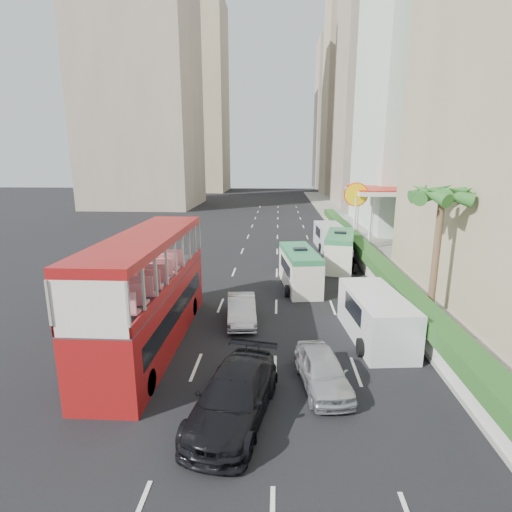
# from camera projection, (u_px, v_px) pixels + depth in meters

# --- Properties ---
(ground_plane) EXTENTS (200.00, 200.00, 0.00)m
(ground_plane) POSITION_uv_depth(u_px,v_px,m) (284.00, 347.00, 17.88)
(ground_plane) COLOR black
(ground_plane) RESTS_ON ground
(double_decker_bus) EXTENTS (2.50, 11.00, 5.06)m
(double_decker_bus) POSITION_uv_depth(u_px,v_px,m) (149.00, 291.00, 17.60)
(double_decker_bus) COLOR maroon
(double_decker_bus) RESTS_ON ground
(car_silver_lane_a) EXTENTS (1.85, 4.15, 1.32)m
(car_silver_lane_a) POSITION_uv_depth(u_px,v_px,m) (242.00, 321.00, 20.68)
(car_silver_lane_a) COLOR #B0B3B7
(car_silver_lane_a) RESTS_ON ground
(car_silver_lane_b) EXTENTS (2.17, 4.11, 1.33)m
(car_silver_lane_b) POSITION_uv_depth(u_px,v_px,m) (322.00, 387.00, 14.75)
(car_silver_lane_b) COLOR #B0B3B7
(car_silver_lane_b) RESTS_ON ground
(car_black) EXTENTS (3.14, 5.64, 1.55)m
(car_black) POSITION_uv_depth(u_px,v_px,m) (234.00, 417.00, 12.98)
(car_black) COLOR black
(car_black) RESTS_ON ground
(van_asset) EXTENTS (2.42, 5.14, 1.42)m
(van_asset) POSITION_uv_depth(u_px,v_px,m) (296.00, 265.00, 31.76)
(van_asset) COLOR silver
(van_asset) RESTS_ON ground
(minibus_near) EXTENTS (2.64, 5.83, 2.49)m
(minibus_near) POSITION_uv_depth(u_px,v_px,m) (300.00, 269.00, 25.92)
(minibus_near) COLOR silver
(minibus_near) RESTS_ON ground
(minibus_far) EXTENTS (3.07, 6.21, 2.64)m
(minibus_far) POSITION_uv_depth(u_px,v_px,m) (340.00, 250.00, 30.94)
(minibus_far) COLOR silver
(minibus_far) RESTS_ON ground
(panel_van_near) EXTENTS (2.68, 5.61, 2.17)m
(panel_van_near) POSITION_uv_depth(u_px,v_px,m) (376.00, 317.00, 18.45)
(panel_van_near) COLOR silver
(panel_van_near) RESTS_ON ground
(panel_van_far) EXTENTS (2.53, 5.59, 2.18)m
(panel_van_far) POSITION_uv_depth(u_px,v_px,m) (329.00, 236.00, 37.68)
(panel_van_far) COLOR silver
(panel_van_far) RESTS_ON ground
(sidewalk) EXTENTS (6.00, 120.00, 0.18)m
(sidewalk) POSITION_uv_depth(u_px,v_px,m) (367.00, 239.00, 41.62)
(sidewalk) COLOR #99968C
(sidewalk) RESTS_ON ground
(kerb_wall) EXTENTS (0.30, 44.00, 1.00)m
(kerb_wall) POSITION_uv_depth(u_px,v_px,m) (362.00, 258.00, 30.96)
(kerb_wall) COLOR silver
(kerb_wall) RESTS_ON sidewalk
(hedge) EXTENTS (1.10, 44.00, 0.70)m
(hedge) POSITION_uv_depth(u_px,v_px,m) (363.00, 248.00, 30.76)
(hedge) COLOR #2D6626
(hedge) RESTS_ON kerb_wall
(palm_tree) EXTENTS (0.36, 0.36, 6.40)m
(palm_tree) POSITION_uv_depth(u_px,v_px,m) (436.00, 255.00, 20.54)
(palm_tree) COLOR brown
(palm_tree) RESTS_ON sidewalk
(shell_station) EXTENTS (6.50, 8.00, 5.50)m
(shell_station) POSITION_uv_depth(u_px,v_px,m) (384.00, 216.00, 39.00)
(shell_station) COLOR silver
(shell_station) RESTS_ON ground
(tower_mid) EXTENTS (16.00, 16.00, 50.00)m
(tower_mid) POSITION_uv_depth(u_px,v_px,m) (389.00, 57.00, 67.27)
(tower_mid) COLOR tan
(tower_mid) RESTS_ON ground
(tower_far_a) EXTENTS (14.00, 14.00, 44.00)m
(tower_far_a) POSITION_uv_depth(u_px,v_px,m) (355.00, 97.00, 91.32)
(tower_far_a) COLOR tan
(tower_far_a) RESTS_ON ground
(tower_far_b) EXTENTS (14.00, 14.00, 40.00)m
(tower_far_b) POSITION_uv_depth(u_px,v_px,m) (341.00, 116.00, 113.13)
(tower_far_b) COLOR tan
(tower_far_b) RESTS_ON ground
(tower_left_a) EXTENTS (18.00, 18.00, 52.00)m
(tower_left_a) POSITION_uv_depth(u_px,v_px,m) (138.00, 49.00, 66.39)
(tower_left_a) COLOR tan
(tower_left_a) RESTS_ON ground
(tower_left_b) EXTENTS (16.00, 16.00, 46.00)m
(tower_left_b) POSITION_uv_depth(u_px,v_px,m) (194.00, 99.00, 100.95)
(tower_left_b) COLOR tan
(tower_left_b) RESTS_ON ground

